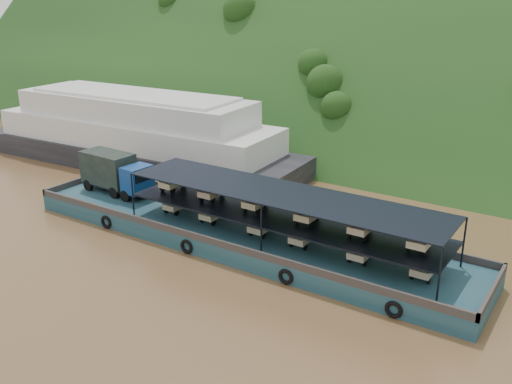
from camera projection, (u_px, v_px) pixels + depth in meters
The scene contains 4 objects.
ground at pixel (256, 252), 40.01m from camera, with size 160.00×160.00×0.00m, color brown.
hillside at pixel (421, 143), 68.31m from camera, with size 140.00×28.00×28.00m, color #153413.
cargo_barge at pixel (228, 225), 41.70m from camera, with size 35.00×7.18×4.56m.
passenger_ferry at pixel (136, 133), 59.21m from camera, with size 37.42×11.46×7.48m.
Camera 1 is at (19.90, -30.27, 17.50)m, focal length 40.00 mm.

